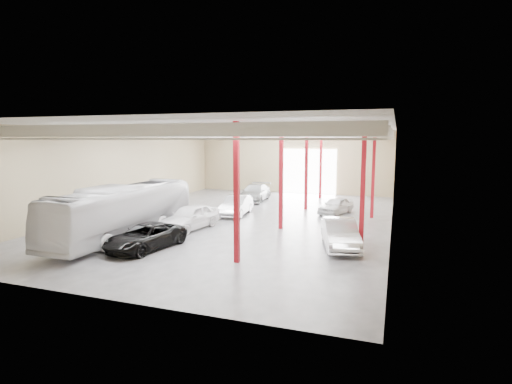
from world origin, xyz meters
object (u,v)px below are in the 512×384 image
Objects in this scene: car_right_near at (340,234)px; car_right_far at (336,206)px; car_row_b at (236,205)px; car_row_c at (255,193)px; black_sedan at (146,237)px; car_row_a at (190,217)px; coach_bus at (124,211)px.

car_right_near is 1.23× the size of car_right_far.
car_row_c is at bearing 92.38° from car_row_b.
car_row_c is (-0.05, 18.44, 0.12)m from black_sedan.
car_row_c is 1.14× the size of car_right_near.
car_row_a is 1.00× the size of car_right_near.
coach_bus is 2.35× the size of black_sedan.
coach_bus is 9.90m from car_row_b.
car_row_a is at bearing 49.52° from coach_bus.
black_sedan is 18.44m from car_row_c.
black_sedan is 10.99m from car_row_b.
coach_bus is 4.44m from car_row_a.
car_right_near reaches higher than car_row_b.
black_sedan is 1.02× the size of car_right_near.
car_right_near is 10.45m from car_right_far.
car_row_c is (-1.07, 7.50, 0.03)m from car_row_b.
coach_bus is 2.50× the size of car_row_b.
coach_bus reaches higher than car_right_near.
black_sedan is 1.06× the size of car_row_b.
coach_bus is at bearing 155.65° from black_sedan.
coach_bus is at bearing -103.64° from car_row_c.
car_right_near is (10.30, -14.58, -0.00)m from car_row_c.
car_row_c is 17.85m from car_right_near.
car_right_far is (8.56, 14.18, -0.02)m from black_sedan.
black_sedan is 5.20m from car_row_a.
car_row_b is 8.20m from car_right_far.
car_right_far is (8.60, -4.26, -0.13)m from car_row_c.
car_right_near reaches higher than black_sedan.
car_right_near is (10.30, -1.33, -0.03)m from car_row_a.
car_row_a is 1.04× the size of car_row_b.
car_row_b is (3.92, 9.05, -0.87)m from coach_bus.
car_right_far is at bearing 84.05° from car_right_near.
car_row_a is at bearing 157.33° from car_right_near.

